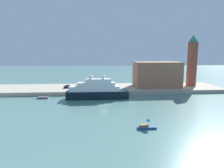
{
  "coord_description": "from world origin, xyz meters",
  "views": [
    {
      "loc": [
        -2.33,
        -66.71,
        17.74
      ],
      "look_at": [
        3.13,
        6.0,
        6.25
      ],
      "focal_mm": 32.55,
      "sensor_mm": 36.0,
      "label": 1
    }
  ],
  "objects_px": {
    "harbor_building": "(157,74)",
    "mooring_bollard": "(103,90)",
    "work_barge": "(43,98)",
    "bell_tower": "(192,59)",
    "large_yacht": "(97,91)",
    "small_motorboat": "(147,125)",
    "parked_car": "(68,87)",
    "person_figure": "(76,87)"
  },
  "relations": [
    {
      "from": "harbor_building",
      "to": "mooring_bollard",
      "type": "distance_m",
      "value": 27.65
    },
    {
      "from": "parked_car",
      "to": "harbor_building",
      "type": "bearing_deg",
      "value": 1.21
    },
    {
      "from": "person_figure",
      "to": "small_motorboat",
      "type": "bearing_deg",
      "value": -65.61
    },
    {
      "from": "bell_tower",
      "to": "parked_car",
      "type": "bearing_deg",
      "value": -177.9
    },
    {
      "from": "work_barge",
      "to": "person_figure",
      "type": "height_order",
      "value": "person_figure"
    },
    {
      "from": "large_yacht",
      "to": "work_barge",
      "type": "bearing_deg",
      "value": 174.63
    },
    {
      "from": "small_motorboat",
      "to": "parked_car",
      "type": "bearing_deg",
      "value": 117.35
    },
    {
      "from": "large_yacht",
      "to": "harbor_building",
      "type": "bearing_deg",
      "value": 30.51
    },
    {
      "from": "work_barge",
      "to": "bell_tower",
      "type": "relative_size",
      "value": 0.17
    },
    {
      "from": "small_motorboat",
      "to": "bell_tower",
      "type": "height_order",
      "value": "bell_tower"
    },
    {
      "from": "small_motorboat",
      "to": "person_figure",
      "type": "xyz_separation_m",
      "value": [
        -21.12,
        46.59,
        1.5
      ]
    },
    {
      "from": "large_yacht",
      "to": "bell_tower",
      "type": "bearing_deg",
      "value": 21.4
    },
    {
      "from": "parked_car",
      "to": "mooring_bollard",
      "type": "height_order",
      "value": "parked_car"
    },
    {
      "from": "harbor_building",
      "to": "parked_car",
      "type": "xyz_separation_m",
      "value": [
        -41.18,
        -0.87,
        -5.25
      ]
    },
    {
      "from": "mooring_bollard",
      "to": "large_yacht",
      "type": "bearing_deg",
      "value": -108.54
    },
    {
      "from": "small_motorboat",
      "to": "harbor_building",
      "type": "bearing_deg",
      "value": 71.13
    },
    {
      "from": "small_motorboat",
      "to": "work_barge",
      "type": "bearing_deg",
      "value": 133.73
    },
    {
      "from": "small_motorboat",
      "to": "mooring_bollard",
      "type": "distance_m",
      "value": 40.63
    },
    {
      "from": "person_figure",
      "to": "mooring_bollard",
      "type": "bearing_deg",
      "value": -30.09
    },
    {
      "from": "large_yacht",
      "to": "bell_tower",
      "type": "distance_m",
      "value": 50.37
    },
    {
      "from": "large_yacht",
      "to": "mooring_bollard",
      "type": "distance_m",
      "value": 8.26
    },
    {
      "from": "harbor_building",
      "to": "mooring_bollard",
      "type": "bearing_deg",
      "value": -160.88
    },
    {
      "from": "work_barge",
      "to": "parked_car",
      "type": "distance_m",
      "value": 15.92
    },
    {
      "from": "harbor_building",
      "to": "mooring_bollard",
      "type": "xyz_separation_m",
      "value": [
        -25.61,
        -8.88,
        -5.45
      ]
    },
    {
      "from": "bell_tower",
      "to": "work_barge",
      "type": "bearing_deg",
      "value": -166.48
    },
    {
      "from": "harbor_building",
      "to": "person_figure",
      "type": "distance_m",
      "value": 38.07
    },
    {
      "from": "mooring_bollard",
      "to": "work_barge",
      "type": "bearing_deg",
      "value": -166.0
    },
    {
      "from": "large_yacht",
      "to": "person_figure",
      "type": "height_order",
      "value": "large_yacht"
    },
    {
      "from": "work_barge",
      "to": "parked_car",
      "type": "bearing_deg",
      "value": 60.83
    },
    {
      "from": "small_motorboat",
      "to": "harbor_building",
      "type": "xyz_separation_m",
      "value": [
        16.57,
        48.47,
        6.59
      ]
    },
    {
      "from": "bell_tower",
      "to": "parked_car",
      "type": "height_order",
      "value": "bell_tower"
    },
    {
      "from": "harbor_building",
      "to": "mooring_bollard",
      "type": "height_order",
      "value": "harbor_building"
    },
    {
      "from": "work_barge",
      "to": "mooring_bollard",
      "type": "distance_m",
      "value": 24.05
    },
    {
      "from": "parked_car",
      "to": "person_figure",
      "type": "height_order",
      "value": "person_figure"
    },
    {
      "from": "small_motorboat",
      "to": "mooring_bollard",
      "type": "bearing_deg",
      "value": 102.87
    },
    {
      "from": "bell_tower",
      "to": "harbor_building",
      "type": "bearing_deg",
      "value": -175.82
    },
    {
      "from": "small_motorboat",
      "to": "mooring_bollard",
      "type": "xyz_separation_m",
      "value": [
        -9.05,
        39.59,
        1.14
      ]
    },
    {
      "from": "person_figure",
      "to": "work_barge",
      "type": "bearing_deg",
      "value": -131.2
    },
    {
      "from": "bell_tower",
      "to": "mooring_bollard",
      "type": "bearing_deg",
      "value": -166.74
    },
    {
      "from": "mooring_bollard",
      "to": "harbor_building",
      "type": "bearing_deg",
      "value": 19.12
    },
    {
      "from": "parked_car",
      "to": "person_figure",
      "type": "xyz_separation_m",
      "value": [
        3.5,
        -1.01,
        0.17
      ]
    },
    {
      "from": "person_figure",
      "to": "mooring_bollard",
      "type": "xyz_separation_m",
      "value": [
        12.07,
        -7.0,
        -0.37
      ]
    }
  ]
}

